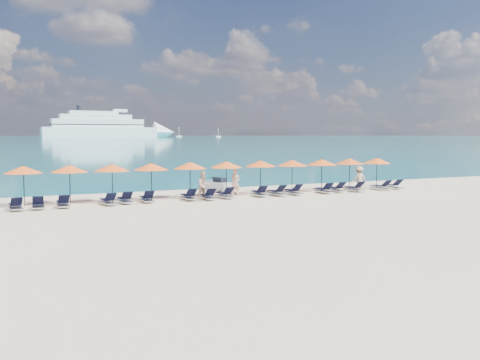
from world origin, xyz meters
name	(u,v)px	position (x,y,z in m)	size (l,w,h in m)	color
ground	(263,206)	(0.00, 0.00, 0.00)	(1400.00, 1400.00, 0.00)	beige
sea	(7,137)	(0.00, 660.00, 0.01)	(1600.00, 1300.00, 0.01)	#1FA9B2
cruise_ship	(112,128)	(98.41, 539.00, 10.05)	(139.17, 25.55, 38.61)	white
sailboat_near	(179,136)	(181.46, 569.45, 1.16)	(6.18, 2.06, 11.34)	white
sailboat_far	(218,136)	(211.46, 522.45, 1.07)	(5.67, 1.89, 10.40)	white
jetski	(218,185)	(0.89, 8.60, 0.37)	(1.42, 2.63, 0.89)	#B3B9C8
beachgoer_a	(236,183)	(0.61, 4.99, 0.85)	(0.62, 0.41, 1.70)	tan
beachgoer_b	(204,186)	(-2.02, 3.79, 0.86)	(0.84, 0.48, 1.72)	tan
beachgoer_c	(359,179)	(9.46, 3.92, 0.87)	(1.13, 0.52, 1.74)	tan
umbrella_0	(23,170)	(-11.94, 5.29, 2.02)	(2.10, 2.10, 2.28)	black
umbrella_1	(69,169)	(-9.54, 5.13, 2.02)	(2.10, 2.10, 2.28)	black
umbrella_2	(112,168)	(-7.18, 5.11, 2.02)	(2.10, 2.10, 2.28)	black
umbrella_3	(151,167)	(-4.87, 5.07, 2.02)	(2.10, 2.10, 2.28)	black
umbrella_4	(190,165)	(-2.39, 5.19, 2.02)	(2.10, 2.10, 2.28)	black
umbrella_5	(226,165)	(0.00, 5.10, 2.02)	(2.10, 2.10, 2.28)	black
umbrella_6	(260,164)	(2.51, 5.27, 2.02)	(2.10, 2.10, 2.28)	black
umbrella_7	(292,163)	(4.78, 5.03, 2.02)	(2.10, 2.10, 2.28)	black
umbrella_8	(322,162)	(7.14, 5.05, 2.02)	(2.10, 2.10, 2.28)	black
umbrella_9	(350,161)	(9.61, 5.25, 2.02)	(2.10, 2.10, 2.28)	black
umbrella_10	(377,161)	(11.86, 5.03, 2.02)	(2.10, 2.10, 2.28)	black
lounger_0	(16,206)	(-12.43, 3.81, 0.24)	(0.73, 1.74, 0.66)	silver
lounger_1	(38,205)	(-11.33, 3.85, 0.24)	(0.74, 1.74, 0.66)	silver
lounger_2	(63,203)	(-10.07, 3.91, 0.24)	(0.64, 1.71, 0.66)	silver
lounger_3	(108,201)	(-7.68, 3.90, 0.24)	(0.79, 1.75, 0.66)	silver
lounger_4	(125,200)	(-6.68, 4.14, 0.24)	(0.66, 1.72, 0.66)	silver
lounger_5	(147,198)	(-5.41, 4.15, 0.24)	(0.67, 1.72, 0.66)	silver
lounger_6	(189,196)	(-2.87, 4.11, 0.24)	(0.62, 1.70, 0.66)	silver
lounger_7	(208,196)	(-1.78, 3.76, 0.24)	(0.69, 1.72, 0.66)	silver
lounger_8	(225,195)	(-0.54, 4.06, 0.24)	(0.71, 1.73, 0.66)	silver
lounger_9	(259,193)	(1.81, 4.02, 0.24)	(0.79, 1.76, 0.66)	silver
lounger_10	(277,192)	(2.99, 3.90, 0.24)	(0.74, 1.74, 0.66)	silver
lounger_11	(293,191)	(4.22, 3.95, 0.24)	(0.72, 1.73, 0.66)	silver
lounger_12	(324,190)	(6.56, 3.84, 0.24)	(0.74, 1.74, 0.66)	silver
lounger_13	(336,189)	(7.68, 4.04, 0.24)	(0.66, 1.72, 0.66)	silver
lounger_14	(355,188)	(9.03, 3.82, 0.24)	(0.68, 1.72, 0.66)	silver
lounger_15	(381,187)	(11.34, 3.87, 0.24)	(0.76, 1.74, 0.66)	silver
lounger_16	(393,186)	(12.54, 4.05, 0.24)	(0.64, 1.71, 0.66)	silver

